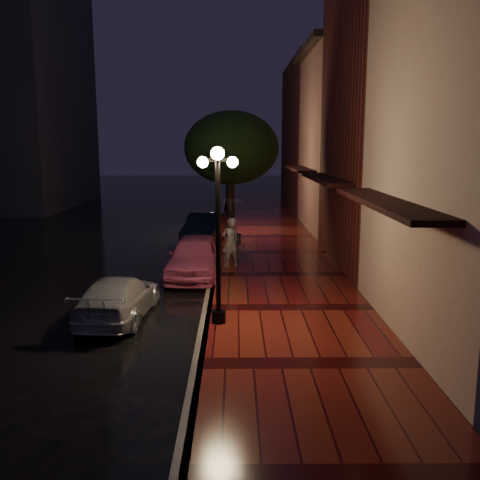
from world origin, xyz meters
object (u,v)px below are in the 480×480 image
(street_tree, at_px, (232,150))
(navy_car, at_px, (205,229))
(parking_meter, at_px, (218,244))
(streetlamp_far, at_px, (227,183))
(woman_with_umbrella, at_px, (231,221))
(streetlamp_near, at_px, (218,225))
(silver_car, at_px, (118,298))
(pink_car, at_px, (195,256))

(street_tree, distance_m, navy_car, 3.75)
(street_tree, distance_m, parking_meter, 5.82)
(streetlamp_far, bearing_deg, woman_with_umbrella, -88.16)
(streetlamp_near, bearing_deg, silver_car, 163.36)
(woman_with_umbrella, bearing_deg, navy_car, -101.08)
(streetlamp_far, bearing_deg, parking_meter, -91.47)
(streetlamp_near, distance_m, street_tree, 11.12)
(pink_car, xyz_separation_m, navy_car, (0.00, 6.16, -0.02))
(parking_meter, bearing_deg, streetlamp_near, -96.82)
(navy_car, xyz_separation_m, woman_with_umbrella, (1.20, -5.21, 1.09))
(pink_car, bearing_deg, streetlamp_far, 87.15)
(navy_car, bearing_deg, streetlamp_near, -77.31)
(pink_car, distance_m, silver_car, 4.70)
(streetlamp_far, height_order, pink_car, streetlamp_far)
(pink_car, bearing_deg, navy_car, 93.29)
(streetlamp_far, xyz_separation_m, pink_car, (-0.95, -8.83, -1.87))
(streetlamp_near, bearing_deg, woman_with_umbrella, 87.63)
(street_tree, bearing_deg, pink_car, -101.73)
(street_tree, height_order, pink_car, street_tree)
(navy_car, bearing_deg, silver_car, -91.26)
(streetlamp_near, height_order, streetlamp_far, same)
(street_tree, bearing_deg, navy_car, 164.30)
(pink_car, height_order, parking_meter, parking_meter)
(streetlamp_far, distance_m, street_tree, 3.44)
(streetlamp_near, bearing_deg, navy_car, 94.79)
(streetlamp_far, distance_m, silver_car, 13.62)
(streetlamp_near, xyz_separation_m, navy_car, (-0.95, 11.33, -1.89))
(silver_car, relative_size, woman_with_umbrella, 1.55)
(silver_car, bearing_deg, streetlamp_near, 167.32)
(street_tree, xyz_separation_m, parking_meter, (-0.46, -4.77, -3.29))
(streetlamp_near, relative_size, silver_car, 1.11)
(street_tree, relative_size, silver_car, 1.50)
(silver_car, bearing_deg, streetlamp_far, -97.39)
(woman_with_umbrella, height_order, parking_meter, woman_with_umbrella)
(streetlamp_near, bearing_deg, parking_meter, 91.84)
(woman_with_umbrella, bearing_deg, street_tree, -114.14)
(parking_meter, bearing_deg, woman_with_umbrella, -20.90)
(street_tree, xyz_separation_m, silver_car, (-2.91, -10.20, -3.68))
(street_tree, relative_size, woman_with_umbrella, 2.32)
(navy_car, xyz_separation_m, silver_car, (-1.70, -10.54, -0.15))
(streetlamp_far, height_order, woman_with_umbrella, streetlamp_far)
(navy_car, height_order, silver_car, navy_car)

